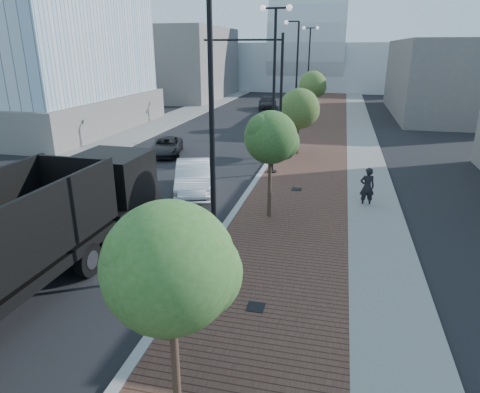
% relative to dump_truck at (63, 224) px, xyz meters
% --- Properties ---
extents(sidewalk, '(7.00, 140.00, 0.12)m').
position_rel_dump_truck_xyz_m(sidewalk, '(7.95, 30.78, -1.47)').
color(sidewalk, '#4C2D23').
rests_on(sidewalk, ground).
extents(concrete_strip, '(2.40, 140.00, 0.13)m').
position_rel_dump_truck_xyz_m(concrete_strip, '(10.65, 30.78, -1.47)').
color(concrete_strip, slate).
rests_on(concrete_strip, ground).
extents(curb, '(0.30, 140.00, 0.14)m').
position_rel_dump_truck_xyz_m(curb, '(4.45, 30.78, -1.46)').
color(curb, gray).
rests_on(curb, ground).
extents(west_sidewalk, '(4.00, 140.00, 0.12)m').
position_rel_dump_truck_xyz_m(west_sidewalk, '(-8.55, 30.78, -1.47)').
color(west_sidewalk, slate).
rests_on(west_sidewalk, ground).
extents(dump_truck, '(2.85, 13.63, 3.64)m').
position_rel_dump_truck_xyz_m(dump_truck, '(0.00, 0.00, 0.00)').
color(dump_truck, black).
rests_on(dump_truck, ground).
extents(white_sedan, '(3.12, 5.20, 1.62)m').
position_rel_dump_truck_xyz_m(white_sedan, '(1.64, 8.45, -0.72)').
color(white_sedan, silver).
rests_on(white_sedan, ground).
extents(dark_car_mid, '(3.09, 4.71, 1.20)m').
position_rel_dump_truck_xyz_m(dark_car_mid, '(-2.93, 15.84, -0.93)').
color(dark_car_mid, black).
rests_on(dark_car_mid, ground).
extents(dark_car_far, '(3.02, 5.59, 1.54)m').
position_rel_dump_truck_xyz_m(dark_car_far, '(-0.00, 40.62, -0.76)').
color(dark_car_far, black).
rests_on(dark_car_far, ground).
extents(pedestrian, '(0.77, 0.59, 1.90)m').
position_rel_dump_truck_xyz_m(pedestrian, '(10.27, 8.35, -0.58)').
color(pedestrian, black).
rests_on(pedestrian, ground).
extents(streetlight_1, '(1.44, 0.56, 9.21)m').
position_rel_dump_truck_xyz_m(streetlight_1, '(4.94, 0.78, 2.81)').
color(streetlight_1, black).
rests_on(streetlight_1, ground).
extents(streetlight_2, '(1.72, 0.56, 9.28)m').
position_rel_dump_truck_xyz_m(streetlight_2, '(5.05, 12.78, 3.29)').
color(streetlight_2, black).
rests_on(streetlight_2, ground).
extents(streetlight_3, '(1.44, 0.56, 9.21)m').
position_rel_dump_truck_xyz_m(streetlight_3, '(4.94, 24.78, 2.81)').
color(streetlight_3, black).
rests_on(streetlight_3, ground).
extents(streetlight_4, '(1.72, 0.56, 9.28)m').
position_rel_dump_truck_xyz_m(streetlight_4, '(5.05, 36.78, 3.29)').
color(streetlight_4, black).
rests_on(streetlight_4, ground).
extents(traffic_mast, '(5.09, 0.20, 8.00)m').
position_rel_dump_truck_xyz_m(traffic_mast, '(4.15, 15.78, 3.45)').
color(traffic_mast, black).
rests_on(traffic_mast, ground).
extents(tree_0, '(2.46, 2.43, 4.66)m').
position_rel_dump_truck_xyz_m(tree_0, '(6.10, -5.20, 1.90)').
color(tree_0, '#382619').
rests_on(tree_0, ground).
extents(tree_1, '(2.29, 2.22, 4.73)m').
position_rel_dump_truck_xyz_m(tree_1, '(6.10, 5.80, 2.07)').
color(tree_1, '#382619').
rests_on(tree_1, ground).
extents(tree_2, '(2.72, 2.72, 4.61)m').
position_rel_dump_truck_xyz_m(tree_2, '(6.10, 17.80, 1.70)').
color(tree_2, '#382619').
rests_on(tree_2, ground).
extents(tree_3, '(2.54, 2.52, 5.17)m').
position_rel_dump_truck_xyz_m(tree_3, '(6.10, 29.80, 2.36)').
color(tree_3, '#382619').
rests_on(tree_3, ground).
extents(tower_podium, '(19.00, 19.00, 3.00)m').
position_rel_dump_truck_xyz_m(tower_podium, '(-19.55, 22.78, -0.03)').
color(tower_podium, '#68625E').
rests_on(tower_podium, ground).
extents(convention_center, '(50.00, 30.00, 50.00)m').
position_rel_dump_truck_xyz_m(convention_center, '(2.45, 75.78, 4.47)').
color(convention_center, '#B1B8BC').
rests_on(convention_center, ground).
extents(commercial_block_nw, '(14.00, 20.00, 10.00)m').
position_rel_dump_truck_xyz_m(commercial_block_nw, '(-15.55, 50.78, 3.47)').
color(commercial_block_nw, slate).
rests_on(commercial_block_nw, ground).
extents(commercial_block_ne, '(12.00, 22.00, 8.00)m').
position_rel_dump_truck_xyz_m(commercial_block_ne, '(20.45, 40.78, 2.47)').
color(commercial_block_ne, '#5F5A56').
rests_on(commercial_block_ne, ground).
extents(utility_cover_1, '(0.50, 0.50, 0.02)m').
position_rel_dump_truck_xyz_m(utility_cover_1, '(6.85, -1.22, -1.40)').
color(utility_cover_1, black).
rests_on(utility_cover_1, sidewalk).
extents(utility_cover_2, '(0.50, 0.50, 0.02)m').
position_rel_dump_truck_xyz_m(utility_cover_2, '(6.85, 9.78, -1.40)').
color(utility_cover_2, black).
rests_on(utility_cover_2, sidewalk).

